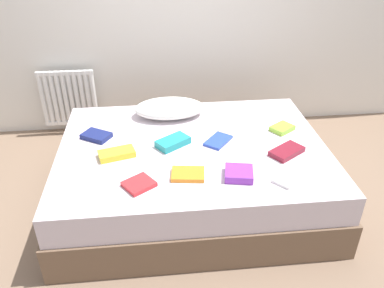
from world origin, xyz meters
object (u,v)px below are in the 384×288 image
(textbook_maroon, at_px, (287,151))
(radiator, at_px, (69,98))
(textbook_lime, at_px, (282,128))
(textbook_navy, at_px, (96,136))
(textbook_blue, at_px, (218,141))
(textbook_yellow, at_px, (117,154))
(textbook_red, at_px, (139,184))
(pillow, at_px, (169,108))
(bed, at_px, (193,173))
(textbook_white, at_px, (289,177))
(textbook_orange, at_px, (188,174))
(textbook_teal, at_px, (173,142))
(textbook_purple, at_px, (239,174))

(textbook_maroon, bearing_deg, radiator, 107.66)
(textbook_lime, height_order, textbook_navy, textbook_navy)
(textbook_lime, relative_size, textbook_blue, 0.78)
(textbook_blue, bearing_deg, radiator, 86.38)
(textbook_yellow, bearing_deg, textbook_red, -81.84)
(pillow, height_order, textbook_yellow, pillow)
(textbook_blue, bearing_deg, textbook_yellow, 137.76)
(bed, height_order, pillow, pillow)
(textbook_navy, relative_size, textbook_white, 0.90)
(textbook_orange, xyz_separation_m, textbook_lime, (0.80, 0.54, 0.00))
(radiator, xyz_separation_m, textbook_maroon, (1.76, -1.39, 0.13))
(textbook_teal, bearing_deg, textbook_lime, -26.20)
(textbook_lime, xyz_separation_m, textbook_teal, (-0.87, -0.14, 0.01))
(textbook_maroon, relative_size, textbook_teal, 1.03)
(radiator, height_order, textbook_purple, radiator)
(bed, height_order, textbook_red, textbook_red)
(textbook_orange, height_order, textbook_lime, textbook_lime)
(textbook_white, bearing_deg, pillow, 84.05)
(radiator, relative_size, textbook_yellow, 2.28)
(textbook_blue, bearing_deg, textbook_purple, -134.06)
(textbook_teal, height_order, textbook_white, textbook_teal)
(textbook_lime, bearing_deg, textbook_blue, 158.40)
(textbook_navy, bearing_deg, pillow, 60.48)
(textbook_purple, distance_m, textbook_navy, 1.15)
(pillow, relative_size, textbook_teal, 2.39)
(pillow, relative_size, textbook_lime, 3.36)
(radiator, bearing_deg, textbook_yellow, -66.60)
(textbook_teal, relative_size, textbook_red, 1.38)
(textbook_teal, distance_m, textbook_red, 0.53)
(textbook_purple, bearing_deg, pillow, 124.56)
(textbook_maroon, height_order, textbook_orange, textbook_maroon)
(bed, xyz_separation_m, pillow, (-0.14, 0.50, 0.32))
(textbook_red, bearing_deg, textbook_white, -35.80)
(bed, distance_m, textbook_red, 0.66)
(textbook_blue, xyz_separation_m, textbook_white, (0.38, -0.51, -0.00))
(radiator, distance_m, textbook_white, 2.38)
(textbook_maroon, distance_m, textbook_yellow, 1.21)
(textbook_maroon, relative_size, textbook_lime, 1.45)
(pillow, xyz_separation_m, textbook_teal, (-0.00, -0.48, -0.05))
(textbook_orange, bearing_deg, pillow, 102.13)
(textbook_orange, relative_size, textbook_blue, 0.96)
(textbook_maroon, relative_size, textbook_yellow, 1.00)
(textbook_lime, xyz_separation_m, textbook_blue, (-0.53, -0.13, -0.01))
(pillow, height_order, textbook_navy, pillow)
(textbook_navy, bearing_deg, radiator, 142.93)
(bed, distance_m, radiator, 1.64)
(textbook_yellow, bearing_deg, textbook_blue, -6.10)
(pillow, distance_m, textbook_white, 1.21)
(textbook_purple, height_order, textbook_lime, textbook_purple)
(textbook_teal, xyz_separation_m, textbook_white, (0.72, -0.49, -0.02))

